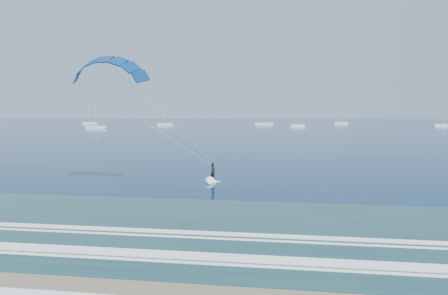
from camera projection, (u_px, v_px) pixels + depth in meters
name	position (u px, v px, depth m)	size (l,w,h in m)	color
kitesurfer_rig	(161.00, 115.00, 40.09)	(14.89, 9.21, 13.99)	yellow
sailboat_0	(96.00, 127.00, 186.58)	(9.10, 2.40, 12.32)	silver
sailboat_1	(165.00, 124.00, 229.04)	(8.31, 2.40, 11.47)	silver
sailboat_2	(264.00, 124.00, 243.50)	(10.44, 2.40, 13.84)	silver
sailboat_3	(297.00, 126.00, 207.91)	(7.17, 2.40, 10.16)	silver
sailboat_4	(341.00, 123.00, 256.22)	(8.53, 2.40, 11.63)	silver
sailboat_5	(443.00, 125.00, 215.05)	(9.50, 2.40, 12.86)	silver
sailboat_7	(90.00, 123.00, 257.11)	(8.75, 2.40, 11.49)	silver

